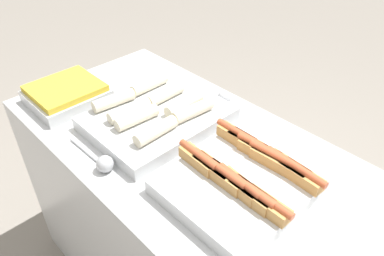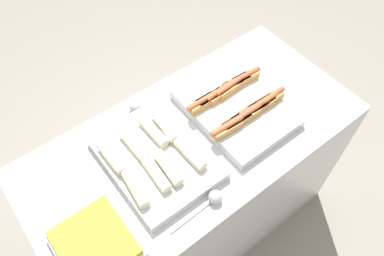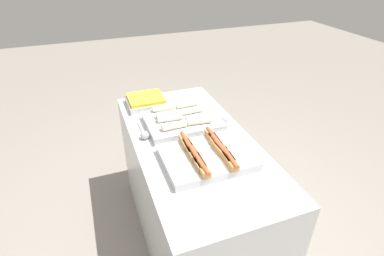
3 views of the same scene
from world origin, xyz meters
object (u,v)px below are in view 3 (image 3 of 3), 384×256
(tray_wraps, at_px, (182,120))
(tray_side_front, at_px, (146,101))
(serving_spoon_near, at_px, (144,135))
(serving_spoon_far, at_px, (224,119))
(tray_hotdogs, at_px, (207,156))

(tray_wraps, xyz_separation_m, tray_side_front, (-0.36, -0.16, 0.00))
(serving_spoon_near, height_order, serving_spoon_far, same)
(serving_spoon_near, bearing_deg, serving_spoon_far, 90.35)
(tray_wraps, xyz_separation_m, serving_spoon_near, (0.07, -0.28, -0.01))
(serving_spoon_near, bearing_deg, tray_side_front, 165.51)
(tray_hotdogs, bearing_deg, serving_spoon_far, 142.50)
(tray_side_front, relative_size, serving_spoon_near, 1.16)
(serving_spoon_near, relative_size, serving_spoon_far, 1.04)
(tray_wraps, height_order, serving_spoon_near, tray_wraps)
(tray_wraps, relative_size, serving_spoon_far, 2.10)
(tray_wraps, height_order, serving_spoon_far, tray_wraps)
(serving_spoon_far, bearing_deg, tray_side_front, -134.18)
(tray_side_front, distance_m, serving_spoon_near, 0.45)
(tray_side_front, bearing_deg, tray_hotdogs, 11.79)
(tray_hotdogs, relative_size, serving_spoon_far, 2.13)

